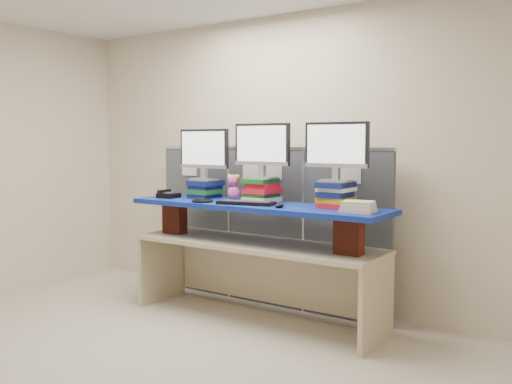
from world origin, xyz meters
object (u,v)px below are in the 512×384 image
Objects in this scene: desk at (256,258)px; blue_board at (256,206)px; monitor_center at (262,147)px; monitor_right at (336,148)px; monitor_left at (204,151)px; keyboard at (246,203)px; desk_phone at (168,195)px.

blue_board is at bearing -90.44° from desk.
monitor_center is (-0.02, 0.12, 0.97)m from desk.
blue_board is 0.88m from monitor_right.
monitor_left is 1.07× the size of keyboard.
monitor_center reaches higher than desk_phone.
monitor_center reaches higher than keyboard.
desk_phone is at bearing -146.41° from monitor_left.
monitor_right reaches higher than monitor_left.
desk_phone is at bearing -168.57° from monitor_center.
keyboard is (-0.73, -0.24, -0.47)m from monitor_right.
keyboard is (0.66, -0.23, -0.43)m from monitor_left.
monitor_center is at bearing 180.00° from monitor_right.
desk is at bearing -170.52° from monitor_right.
monitor_left is (-0.68, 0.11, 0.47)m from blue_board.
monitor_left is at bearing 148.02° from keyboard.
monitor_left reaches higher than keyboard.
desk is at bearing -9.88° from monitor_left.
monitor_center is 2.90× the size of desk_phone.
blue_board is 0.98m from desk_phone.
monitor_right reaches higher than blue_board.
desk_phone is (-0.95, 0.04, 0.01)m from keyboard.
monitor_center is at bearing 0.00° from monitor_left.
desk is at bearing 0.09° from desk_phone.
keyboard is at bearing -99.76° from blue_board.
blue_board is 4.32× the size of monitor_left.
blue_board is at bearing 68.17° from keyboard.
monitor_left is at bearing -180.00° from monitor_center.
desk is 4.13× the size of monitor_left.
desk_phone reaches higher than keyboard.
desk_phone is (-0.97, -0.08, 0.51)m from desk.
monitor_left reaches higher than desk.
desk is at bearing 68.17° from keyboard.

